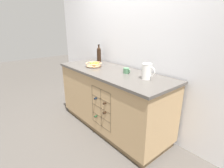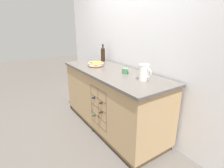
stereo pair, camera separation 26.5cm
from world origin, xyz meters
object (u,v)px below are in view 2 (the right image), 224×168
fruit_bowl (96,64)px  white_pitcher (144,72)px  standing_wine_bottle (103,54)px  ceramic_mug (125,71)px

fruit_bowl → white_pitcher: bearing=7.0°
fruit_bowl → white_pitcher: white_pitcher is taller
fruit_bowl → white_pitcher: (0.99, 0.12, 0.06)m
fruit_bowl → standing_wine_bottle: 0.41m
fruit_bowl → ceramic_mug: (0.63, 0.12, -0.00)m
white_pitcher → standing_wine_bottle: (-1.26, 0.18, 0.04)m
white_pitcher → ceramic_mug: (-0.36, -0.00, -0.07)m
white_pitcher → standing_wine_bottle: size_ratio=0.63×
fruit_bowl → ceramic_mug: bearing=10.8°
white_pitcher → fruit_bowl: bearing=-173.0°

